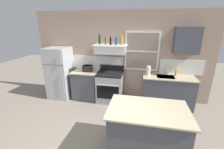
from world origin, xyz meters
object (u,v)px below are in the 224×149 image
bottle_dark_green_wine (100,40)px  bottle_blue_liqueur (116,41)px  toaster (88,68)px  stove_range (110,87)px  dish_soap_bottle (176,73)px  bottle_champagne_gold_foil (122,40)px  kitchen_island (146,130)px  bottle_balsamic_dark (111,41)px  bottle_olive_oil_square (106,41)px  paper_towel_roll (149,71)px  refrigerator (60,73)px

bottle_dark_green_wine → bottle_blue_liqueur: bottle_dark_green_wine is taller
toaster → bottle_dark_green_wine: (0.39, 0.07, 0.86)m
stove_range → dish_soap_bottle: same height
bottle_champagne_gold_foil → dish_soap_bottle: bearing=0.8°
toaster → dish_soap_bottle: 2.61m
kitchen_island → bottle_balsamic_dark: bearing=119.7°
bottle_olive_oil_square → paper_towel_roll: bottle_olive_oil_square is taller
toaster → paper_towel_roll: size_ratio=1.10×
refrigerator → bottle_balsamic_dark: bearing=2.8°
dish_soap_bottle → bottle_blue_liqueur: bearing=-177.4°
paper_towel_roll → bottle_olive_oil_square: bearing=174.8°
paper_towel_roll → kitchen_island: paper_towel_roll is taller
dish_soap_bottle → kitchen_island: bearing=-112.1°
bottle_balsamic_dark → dish_soap_bottle: (1.87, 0.08, -0.85)m
bottle_dark_green_wine → refrigerator: bearing=-173.3°
refrigerator → dish_soap_bottle: (3.53, 0.16, 0.18)m
toaster → bottle_champagne_gold_foil: size_ratio=0.92×
dish_soap_bottle → bottle_balsamic_dark: bearing=-177.6°
bottle_dark_green_wine → kitchen_island: bearing=-54.0°
bottle_blue_liqueur → bottle_champagne_gold_foil: bearing=20.3°
bottle_balsamic_dark → stove_range: bearing=-98.3°
dish_soap_bottle → kitchen_island: (-0.80, -1.96, -0.54)m
toaster → paper_towel_roll: bearing=-0.8°
dish_soap_bottle → bottle_dark_green_wine: bearing=-179.9°
refrigerator → kitchen_island: refrigerator is taller
bottle_champagne_gold_foil → kitchen_island: 2.52m
bottle_blue_liqueur → bottle_champagne_gold_foil: size_ratio=0.80×
refrigerator → bottle_balsamic_dark: bottle_balsamic_dark is taller
stove_range → bottle_dark_green_wine: size_ratio=3.64×
bottle_olive_oil_square → dish_soap_bottle: size_ratio=1.35×
bottle_dark_green_wine → toaster: bearing=-170.1°
bottle_champagne_gold_foil → kitchen_island: (0.76, -1.94, -1.42)m
bottle_olive_oil_square → dish_soap_bottle: (2.04, -0.02, -0.85)m
bottle_dark_green_wine → bottle_olive_oil_square: bearing=7.1°
bottle_balsamic_dark → bottle_blue_liqueur: bearing=-0.2°
bottle_olive_oil_square → dish_soap_bottle: bearing=-0.5°
refrigerator → paper_towel_roll: size_ratio=6.04×
toaster → bottle_blue_liqueur: size_ratio=1.15×
bottle_blue_liqueur → bottle_balsamic_dark: bearing=179.8°
refrigerator → paper_towel_roll: refrigerator is taller
stove_range → dish_soap_bottle: 1.96m
bottle_blue_liqueur → bottle_champagne_gold_foil: (0.15, 0.06, 0.03)m
bottle_blue_liqueur → bottle_champagne_gold_foil: bottle_champagne_gold_foil is taller
bottle_champagne_gold_foil → dish_soap_bottle: 1.79m
bottle_champagne_gold_foil → paper_towel_roll: bearing=-5.6°
stove_range → dish_soap_bottle: bearing=4.2°
refrigerator → bottle_dark_green_wine: size_ratio=5.44×
toaster → bottle_balsamic_dark: size_ratio=1.19×
bottle_balsamic_dark → bottle_champagne_gold_foil: bearing=10.1°
toaster → dish_soap_bottle: bearing=1.6°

